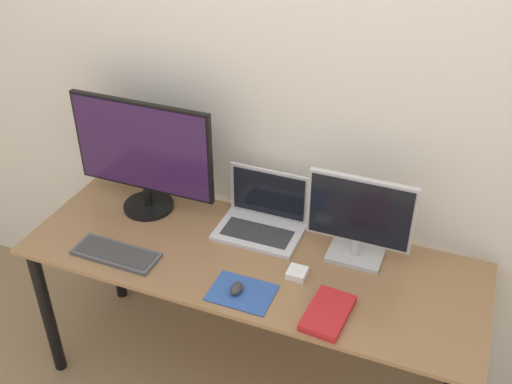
{
  "coord_description": "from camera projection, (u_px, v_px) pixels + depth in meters",
  "views": [
    {
      "loc": [
        0.73,
        -1.42,
        2.31
      ],
      "look_at": [
        -0.01,
        0.42,
        1.01
      ],
      "focal_mm": 42.0,
      "sensor_mm": 36.0,
      "label": 1
    }
  ],
  "objects": [
    {
      "name": "power_brick",
      "position": [
        297.0,
        273.0,
        2.34
      ],
      "size": [
        0.07,
        0.08,
        0.03
      ],
      "color": "white",
      "rests_on": "desk"
    },
    {
      "name": "mousepad",
      "position": [
        242.0,
        293.0,
        2.26
      ],
      "size": [
        0.24,
        0.18,
        0.0
      ],
      "color": "#2D519E",
      "rests_on": "desk"
    },
    {
      "name": "book",
      "position": [
        328.0,
        313.0,
        2.16
      ],
      "size": [
        0.16,
        0.25,
        0.03
      ],
      "color": "red",
      "rests_on": "desk"
    },
    {
      "name": "mouse",
      "position": [
        236.0,
        288.0,
        2.25
      ],
      "size": [
        0.04,
        0.07,
        0.04
      ],
      "color": "#333333",
      "rests_on": "mousepad"
    },
    {
      "name": "monitor_right",
      "position": [
        359.0,
        219.0,
        2.34
      ],
      "size": [
        0.42,
        0.15,
        0.38
      ],
      "color": "#B2B2B7",
      "rests_on": "desk"
    },
    {
      "name": "laptop",
      "position": [
        263.0,
        216.0,
        2.58
      ],
      "size": [
        0.36,
        0.25,
        0.25
      ],
      "color": "silver",
      "rests_on": "desk"
    },
    {
      "name": "keyboard",
      "position": [
        116.0,
        254.0,
        2.45
      ],
      "size": [
        0.36,
        0.14,
        0.02
      ],
      "color": "#4C4C51",
      "rests_on": "desk"
    },
    {
      "name": "desk",
      "position": [
        250.0,
        279.0,
        2.5
      ],
      "size": [
        1.89,
        0.66,
        0.74
      ],
      "color": "olive",
      "rests_on": "ground_plane"
    },
    {
      "name": "monitor_left",
      "position": [
        143.0,
        154.0,
        2.59
      ],
      "size": [
        0.66,
        0.23,
        0.53
      ],
      "color": "black",
      "rests_on": "desk"
    },
    {
      "name": "wall_back",
      "position": [
        285.0,
        106.0,
        2.47
      ],
      "size": [
        7.0,
        0.05,
        2.5
      ],
      "color": "silver",
      "rests_on": "ground_plane"
    }
  ]
}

